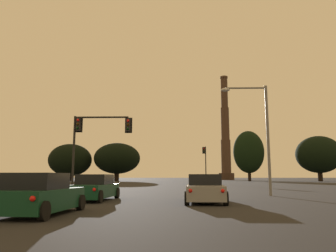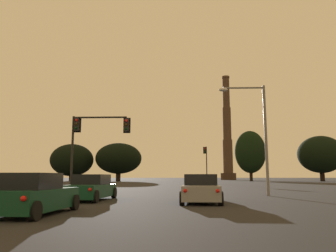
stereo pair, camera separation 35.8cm
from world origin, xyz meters
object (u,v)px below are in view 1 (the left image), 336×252
object	(u,v)px
sedan_right_lane_front	(205,189)
traffic_light_overhead_left	(93,134)
hatchback_left_lane_second	(40,195)
sedan_left_lane_front	(94,188)
street_lamp	(260,126)
traffic_light_far_right	(205,159)
smokestack	(225,138)

from	to	relation	value
sedan_right_lane_front	traffic_light_overhead_left	bearing A→B (deg)	136.62
hatchback_left_lane_second	sedan_left_lane_front	distance (m)	7.01
traffic_light_overhead_left	street_lamp	distance (m)	12.82
traffic_light_overhead_left	traffic_light_far_right	size ratio (longest dim) A/B	0.90
hatchback_left_lane_second	sedan_right_lane_front	world-z (taller)	hatchback_left_lane_second
hatchback_left_lane_second	street_lamp	distance (m)	16.11
sedan_right_lane_front	street_lamp	size ratio (longest dim) A/B	0.62
hatchback_left_lane_second	sedan_right_lane_front	bearing A→B (deg)	46.05
street_lamp	smokestack	bearing A→B (deg)	82.92
sedan_left_lane_front	street_lamp	distance (m)	12.09
traffic_light_overhead_left	hatchback_left_lane_second	bearing A→B (deg)	-82.20
hatchback_left_lane_second	sedan_left_lane_front	size ratio (longest dim) A/B	0.87
sedan_right_lane_front	traffic_light_far_right	bearing A→B (deg)	87.88
hatchback_left_lane_second	traffic_light_overhead_left	size ratio (longest dim) A/B	0.68
traffic_light_overhead_left	traffic_light_far_right	xyz separation A→B (m)	(11.85, 35.08, -0.23)
hatchback_left_lane_second	traffic_light_far_right	xyz separation A→B (m)	(9.90, 49.34, 3.75)
hatchback_left_lane_second	smokestack	xyz separation A→B (m)	(22.97, 111.31, 14.82)
sedan_right_lane_front	smokestack	xyz separation A→B (m)	(16.80, 105.51, 14.82)
traffic_light_overhead_left	smokestack	world-z (taller)	smokestack
hatchback_left_lane_second	traffic_light_overhead_left	bearing A→B (deg)	100.57
sedan_right_lane_front	traffic_light_overhead_left	distance (m)	12.38
hatchback_left_lane_second	traffic_light_overhead_left	xyz separation A→B (m)	(-1.95, 14.26, 3.99)
sedan_left_lane_front	traffic_light_far_right	xyz separation A→B (m)	(9.79, 42.33, 3.75)
sedan_right_lane_front	street_lamp	bearing A→B (deg)	54.89
traffic_light_overhead_left	smokestack	size ratio (longest dim) A/B	0.15
traffic_light_far_right	street_lamp	xyz separation A→B (m)	(0.66, -37.89, 0.40)
hatchback_left_lane_second	street_lamp	bearing A→B (deg)	50.09
sedan_right_lane_front	street_lamp	xyz separation A→B (m)	(4.39, 5.64, 4.15)
hatchback_left_lane_second	smokestack	bearing A→B (deg)	81.12
smokestack	street_lamp	bearing A→B (deg)	-97.08
traffic_light_far_right	smokestack	size ratio (longest dim) A/B	0.17
sedan_left_lane_front	street_lamp	bearing A→B (deg)	25.56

